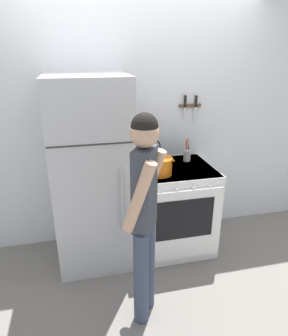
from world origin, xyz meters
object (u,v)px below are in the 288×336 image
object	(u,v)px
dutch_oven_pot	(160,166)
person	(144,211)
stove_range	(172,208)
utensil_jar	(187,154)
tea_kettle	(154,157)
refrigerator	(92,175)

from	to	relation	value
dutch_oven_pot	person	world-z (taller)	person
stove_range	person	size ratio (longest dim) A/B	0.55
stove_range	person	distance (m)	1.05
utensil_jar	person	distance (m)	1.19
person	utensil_jar	bearing A→B (deg)	-4.61
person	dutch_oven_pot	bearing A→B (deg)	6.29
stove_range	utensil_jar	bearing A→B (deg)	41.40
stove_range	person	world-z (taller)	person
tea_kettle	person	xyz separation A→B (m)	(-0.32, -0.97, -0.05)
refrigerator	tea_kettle	bearing A→B (deg)	12.70
stove_range	dutch_oven_pot	bearing A→B (deg)	-147.71
person	refrigerator	bearing A→B (deg)	50.90
dutch_oven_pot	tea_kettle	xyz separation A→B (m)	(0.01, 0.28, -0.00)
refrigerator	utensil_jar	size ratio (longest dim) A/B	7.40
person	stove_range	bearing A→B (deg)	-0.83
dutch_oven_pot	tea_kettle	distance (m)	0.28
tea_kettle	utensil_jar	bearing A→B (deg)	1.20
refrigerator	person	bearing A→B (deg)	-69.49
tea_kettle	utensil_jar	xyz separation A→B (m)	(0.36, 0.01, -0.01)
tea_kettle	person	world-z (taller)	person
dutch_oven_pot	refrigerator	bearing A→B (deg)	167.55
stove_range	dutch_oven_pot	xyz separation A→B (m)	(-0.18, -0.11, 0.52)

